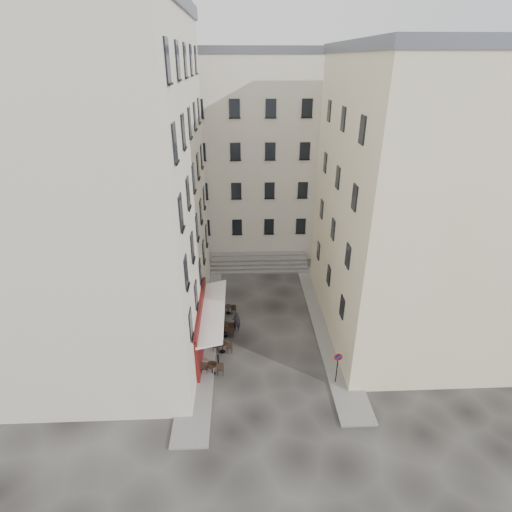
{
  "coord_description": "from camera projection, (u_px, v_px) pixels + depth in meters",
  "views": [
    {
      "loc": [
        -1.68,
        -20.78,
        17.68
      ],
      "look_at": [
        -0.64,
        4.0,
        5.38
      ],
      "focal_mm": 28.0,
      "sensor_mm": 36.0,
      "label": 1
    }
  ],
  "objects": [
    {
      "name": "bistro_table_d",
      "position": [
        225.0,
        327.0,
        28.51
      ],
      "size": [
        1.33,
        0.62,
        0.93
      ],
      "color": "black",
      "rests_on": "ground"
    },
    {
      "name": "building_right",
      "position": [
        427.0,
        202.0,
        25.91
      ],
      "size": [
        12.2,
        14.2,
        18.6
      ],
      "color": "beige",
      "rests_on": "ground"
    },
    {
      "name": "cafe_storefront",
      "position": [
        203.0,
        324.0,
        26.42
      ],
      "size": [
        1.74,
        7.3,
        3.5
      ],
      "color": "#41090D",
      "rests_on": "ground"
    },
    {
      "name": "bollard_near",
      "position": [
        218.0,
        360.0,
        25.27
      ],
      "size": [
        0.12,
        0.12,
        0.98
      ],
      "color": "black",
      "rests_on": "ground"
    },
    {
      "name": "building_back",
      "position": [
        246.0,
        153.0,
        39.35
      ],
      "size": [
        18.2,
        10.2,
        18.6
      ],
      "color": "beige",
      "rests_on": "ground"
    },
    {
      "name": "bollard_mid",
      "position": [
        220.0,
        327.0,
        28.4
      ],
      "size": [
        0.12,
        0.12,
        0.98
      ],
      "color": "black",
      "rests_on": "ground"
    },
    {
      "name": "bistro_table_a",
      "position": [
        212.0,
        368.0,
        24.69
      ],
      "size": [
        1.42,
        0.67,
        1.0
      ],
      "color": "black",
      "rests_on": "ground"
    },
    {
      "name": "building_left",
      "position": [
        95.0,
        194.0,
        24.23
      ],
      "size": [
        12.2,
        16.2,
        20.6
      ],
      "color": "beige",
      "rests_on": "ground"
    },
    {
      "name": "sidewalk_right",
      "position": [
        326.0,
        325.0,
        29.34
      ],
      "size": [
        2.0,
        18.0,
        0.12
      ],
      "primitive_type": "cube",
      "color": "slate",
      "rests_on": "ground"
    },
    {
      "name": "stone_steps",
      "position": [
        259.0,
        263.0,
        37.59
      ],
      "size": [
        9.0,
        3.15,
        0.8
      ],
      "color": "#605E5B",
      "rests_on": "ground"
    },
    {
      "name": "bistro_table_b",
      "position": [
        222.0,
        346.0,
        26.57
      ],
      "size": [
        1.33,
        0.62,
        0.94
      ],
      "color": "black",
      "rests_on": "ground"
    },
    {
      "name": "bollard_far",
      "position": [
        222.0,
        300.0,
        31.53
      ],
      "size": [
        0.12,
        0.12,
        0.98
      ],
      "color": "black",
      "rests_on": "ground"
    },
    {
      "name": "ground",
      "position": [
        268.0,
        355.0,
        26.52
      ],
      "size": [
        90.0,
        90.0,
        0.0
      ],
      "primitive_type": "plane",
      "color": "black",
      "rests_on": "ground"
    },
    {
      "name": "bistro_table_c",
      "position": [
        226.0,
        332.0,
        28.1
      ],
      "size": [
        1.17,
        0.55,
        0.82
      ],
      "color": "black",
      "rests_on": "ground"
    },
    {
      "name": "bistro_table_e",
      "position": [
        228.0,
        309.0,
        30.66
      ],
      "size": [
        1.21,
        0.57,
        0.85
      ],
      "color": "black",
      "rests_on": "ground"
    },
    {
      "name": "sidewalk_left",
      "position": [
        205.0,
        320.0,
        29.9
      ],
      "size": [
        2.0,
        22.0,
        0.12
      ],
      "primitive_type": "cube",
      "color": "slate",
      "rests_on": "ground"
    },
    {
      "name": "pedestrian",
      "position": [
        236.0,
        322.0,
        28.56
      ],
      "size": [
        0.63,
        0.48,
        1.56
      ],
      "primitive_type": "imported",
      "rotation": [
        0.0,
        0.0,
        3.34
      ],
      "color": "black",
      "rests_on": "ground"
    },
    {
      "name": "no_parking_sign",
      "position": [
        338.0,
        362.0,
        23.5
      ],
      "size": [
        0.52,
        0.1,
        2.27
      ],
      "rotation": [
        0.0,
        0.0,
        -0.07
      ],
      "color": "black",
      "rests_on": "ground"
    }
  ]
}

